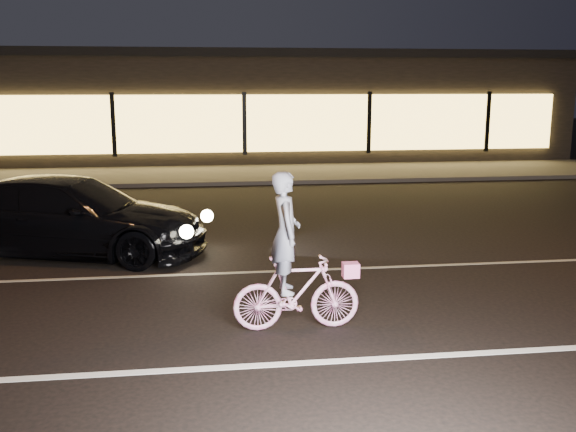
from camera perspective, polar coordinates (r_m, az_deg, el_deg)
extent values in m
plane|color=black|center=(8.59, 2.64, -8.66)|extent=(90.00, 90.00, 0.00)
cube|color=silver|center=(7.23, 4.77, -12.71)|extent=(60.00, 0.12, 0.01)
cube|color=gray|center=(10.46, 0.72, -4.86)|extent=(60.00, 0.10, 0.01)
cube|color=#383533|center=(21.18, -3.52, 3.74)|extent=(30.00, 4.00, 0.12)
cube|color=black|center=(26.98, -4.48, 9.57)|extent=(25.00, 8.00, 4.00)
cube|color=black|center=(26.98, -4.55, 13.93)|extent=(25.40, 8.40, 0.30)
cube|color=#F9C657|center=(22.91, -3.91, 8.21)|extent=(23.00, 0.15, 2.00)
cube|color=black|center=(22.99, -15.26, 7.84)|extent=(0.15, 0.08, 2.20)
cube|color=black|center=(22.83, -3.89, 8.19)|extent=(0.15, 0.08, 2.20)
cube|color=black|center=(23.55, 7.22, 8.24)|extent=(0.15, 0.08, 2.20)
cube|color=black|center=(25.06, 17.32, 8.01)|extent=(0.15, 0.08, 2.20)
imported|color=#D73090|center=(7.91, 0.77, -6.84)|extent=(1.57, 0.44, 0.94)
imported|color=silver|center=(7.69, -0.21, -1.49)|extent=(0.35, 0.54, 1.48)
cube|color=#F15492|center=(7.95, 5.59, -4.80)|extent=(0.20, 0.16, 0.18)
imported|color=black|center=(11.91, -18.67, -0.04)|extent=(5.10, 3.13, 1.38)
sphere|color=#FFF2BF|center=(11.69, -7.22, 0.00)|extent=(0.23, 0.23, 0.23)
sphere|color=#FFF2BF|center=(10.51, -9.01, -1.39)|extent=(0.23, 0.23, 0.23)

